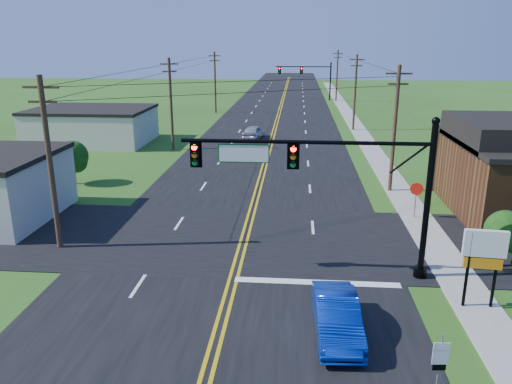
# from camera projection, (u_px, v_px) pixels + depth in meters

# --- Properties ---
(ground) EXTENTS (260.00, 260.00, 0.00)m
(ground) POSITION_uv_depth(u_px,v_px,m) (201.00, 378.00, 16.30)
(ground) COLOR #254915
(ground) RESTS_ON ground
(road_main) EXTENTS (16.00, 220.00, 0.04)m
(road_main) POSITION_uv_depth(u_px,v_px,m) (274.00, 126.00, 63.96)
(road_main) COLOR black
(road_main) RESTS_ON ground
(road_cross) EXTENTS (70.00, 10.00, 0.04)m
(road_cross) POSITION_uv_depth(u_px,v_px,m) (241.00, 238.00, 27.73)
(road_cross) COLOR black
(road_cross) RESTS_ON ground
(sidewalk) EXTENTS (2.00, 160.00, 0.08)m
(sidewalk) POSITION_uv_depth(u_px,v_px,m) (367.00, 143.00, 53.59)
(sidewalk) COLOR gray
(sidewalk) RESTS_ON ground
(signal_mast_main) EXTENTS (11.30, 0.60, 7.48)m
(signal_mast_main) POSITION_uv_depth(u_px,v_px,m) (327.00, 177.00, 22.20)
(signal_mast_main) COLOR black
(signal_mast_main) RESTS_ON ground
(signal_mast_far) EXTENTS (10.98, 0.60, 7.48)m
(signal_mast_far) POSITION_uv_depth(u_px,v_px,m) (307.00, 75.00, 90.89)
(signal_mast_far) COLOR black
(signal_mast_far) RESTS_ON ground
(cream_bldg_far) EXTENTS (12.20, 9.20, 3.70)m
(cream_bldg_far) POSITION_uv_depth(u_px,v_px,m) (92.00, 125.00, 53.48)
(cream_bldg_far) COLOR beige
(cream_bldg_far) RESTS_ON ground
(utility_pole_left_a) EXTENTS (1.80, 0.28, 9.00)m
(utility_pole_left_a) POSITION_uv_depth(u_px,v_px,m) (50.00, 161.00, 25.20)
(utility_pole_left_a) COLOR #3B271B
(utility_pole_left_a) RESTS_ON ground
(utility_pole_left_b) EXTENTS (1.80, 0.28, 9.00)m
(utility_pole_left_b) POSITION_uv_depth(u_px,v_px,m) (171.00, 102.00, 49.04)
(utility_pole_left_b) COLOR #3B271B
(utility_pole_left_b) RESTS_ON ground
(utility_pole_left_c) EXTENTS (1.80, 0.28, 9.00)m
(utility_pole_left_c) POSITION_uv_depth(u_px,v_px,m) (215.00, 81.00, 74.78)
(utility_pole_left_c) COLOR #3B271B
(utility_pole_left_c) RESTS_ON ground
(utility_pole_right_a) EXTENTS (1.80, 0.28, 9.00)m
(utility_pole_right_a) POSITION_uv_depth(u_px,v_px,m) (395.00, 127.00, 35.12)
(utility_pole_right_a) COLOR #3B271B
(utility_pole_right_a) RESTS_ON ground
(utility_pole_right_b) EXTENTS (1.80, 0.28, 9.00)m
(utility_pole_right_b) POSITION_uv_depth(u_px,v_px,m) (355.00, 91.00, 59.91)
(utility_pole_right_b) COLOR #3B271B
(utility_pole_right_b) RESTS_ON ground
(utility_pole_right_c) EXTENTS (1.80, 0.28, 9.00)m
(utility_pole_right_c) POSITION_uv_depth(u_px,v_px,m) (337.00, 75.00, 88.51)
(utility_pole_right_c) COLOR #3B271B
(utility_pole_right_c) RESTS_ON ground
(tree_right_back) EXTENTS (3.00, 3.00, 4.10)m
(tree_right_back) POSITION_uv_depth(u_px,v_px,m) (464.00, 147.00, 39.06)
(tree_right_back) COLOR #3B271B
(tree_right_back) RESTS_ON ground
(shrub_corner) EXTENTS (2.00, 2.00, 2.86)m
(shrub_corner) POSITION_uv_depth(u_px,v_px,m) (506.00, 231.00, 23.79)
(shrub_corner) COLOR #3B271B
(shrub_corner) RESTS_ON ground
(tree_left) EXTENTS (2.40, 2.40, 3.37)m
(tree_left) POSITION_uv_depth(u_px,v_px,m) (72.00, 156.00, 37.75)
(tree_left) COLOR #3B271B
(tree_left) RESTS_ON ground
(blue_car) EXTENTS (1.80, 4.61, 1.50)m
(blue_car) POSITION_uv_depth(u_px,v_px,m) (337.00, 317.00, 18.46)
(blue_car) COLOR #062695
(blue_car) RESTS_ON ground
(distant_car) EXTENTS (2.50, 4.66, 1.51)m
(distant_car) POSITION_uv_depth(u_px,v_px,m) (254.00, 132.00, 55.56)
(distant_car) COLOR #B7B6BB
(distant_car) RESTS_ON ground
(route_sign) EXTENTS (0.51, 0.10, 2.03)m
(route_sign) POSITION_uv_depth(u_px,v_px,m) (440.00, 359.00, 15.34)
(route_sign) COLOR slate
(route_sign) RESTS_ON ground
(stop_sign) EXTENTS (0.81, 0.23, 2.31)m
(stop_sign) POSITION_uv_depth(u_px,v_px,m) (416.00, 193.00, 30.45)
(stop_sign) COLOR slate
(stop_sign) RESTS_ON ground
(pylon_sign) EXTENTS (1.67, 0.39, 3.41)m
(pylon_sign) POSITION_uv_depth(u_px,v_px,m) (484.00, 252.00, 19.86)
(pylon_sign) COLOR black
(pylon_sign) RESTS_ON ground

